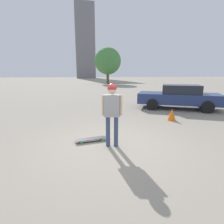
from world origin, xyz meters
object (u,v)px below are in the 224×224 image
object	(u,v)px
skateboard	(91,139)
car_parked_near	(179,96)
traffic_cone	(172,115)
person	(112,107)

from	to	relation	value
skateboard	car_parked_near	distance (m)	6.66
traffic_cone	car_parked_near	bearing A→B (deg)	-127.29
skateboard	traffic_cone	world-z (taller)	traffic_cone
car_parked_near	traffic_cone	size ratio (longest dim) A/B	9.58
traffic_cone	person	bearing A→B (deg)	35.15
car_parked_near	traffic_cone	distance (m)	2.91
person	traffic_cone	xyz separation A→B (m)	(-3.04, -2.14, -0.83)
skateboard	traffic_cone	size ratio (longest dim) A/B	1.89
car_parked_near	traffic_cone	bearing A→B (deg)	80.70
person	car_parked_near	world-z (taller)	person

